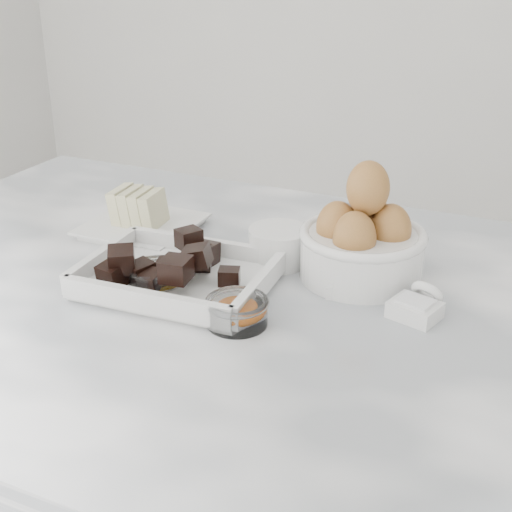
{
  "coord_description": "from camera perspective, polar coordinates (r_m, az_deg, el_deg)",
  "views": [
    {
      "loc": [
        0.37,
        -0.74,
        1.36
      ],
      "look_at": [
        0.02,
        0.03,
        0.98
      ],
      "focal_mm": 50.0,
      "sensor_mm": 36.0,
      "label": 1
    }
  ],
  "objects": [
    {
      "name": "marble_slab",
      "position": [
        0.94,
        -1.88,
        -3.81
      ],
      "size": [
        1.2,
        0.8,
        0.04
      ],
      "primitive_type": "cube",
      "color": "white",
      "rests_on": "cabinet"
    },
    {
      "name": "chocolate_dish",
      "position": [
        0.93,
        -6.3,
        -1.04
      ],
      "size": [
        0.25,
        0.2,
        0.06
      ],
      "color": "white",
      "rests_on": "marble_slab"
    },
    {
      "name": "butter_plate",
      "position": [
        1.12,
        -9.26,
        3.11
      ],
      "size": [
        0.16,
        0.16,
        0.07
      ],
      "color": "white",
      "rests_on": "marble_slab"
    },
    {
      "name": "sugar_ramekin",
      "position": [
        0.99,
        1.84,
        0.95
      ],
      "size": [
        0.08,
        0.08,
        0.05
      ],
      "color": "white",
      "rests_on": "marble_slab"
    },
    {
      "name": "egg_bowl",
      "position": [
        0.95,
        8.52,
        1.21
      ],
      "size": [
        0.17,
        0.17,
        0.16
      ],
      "color": "white",
      "rests_on": "marble_slab"
    },
    {
      "name": "honey_bowl",
      "position": [
        0.93,
        -7.9,
        -1.69
      ],
      "size": [
        0.08,
        0.08,
        0.03
      ],
      "color": "white",
      "rests_on": "marble_slab"
    },
    {
      "name": "zest_bowl",
      "position": [
        0.84,
        -1.52,
        -4.39
      ],
      "size": [
        0.08,
        0.08,
        0.03
      ],
      "color": "white",
      "rests_on": "marble_slab"
    },
    {
      "name": "vanilla_spoon",
      "position": [
        0.92,
        7.26,
        -2.22
      ],
      "size": [
        0.06,
        0.07,
        0.04
      ],
      "color": "white",
      "rests_on": "marble_slab"
    },
    {
      "name": "salt_spoon",
      "position": [
        0.88,
        12.83,
        -3.84
      ],
      "size": [
        0.07,
        0.08,
        0.04
      ],
      "color": "white",
      "rests_on": "marble_slab"
    }
  ]
}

